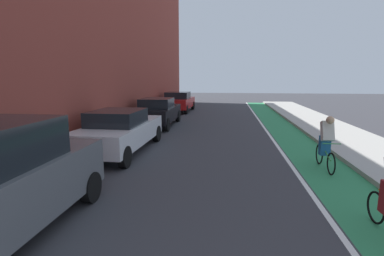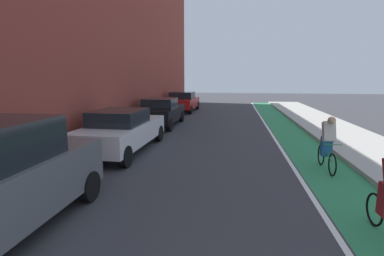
{
  "view_description": "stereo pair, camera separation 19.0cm",
  "coord_description": "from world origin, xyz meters",
  "px_view_note": "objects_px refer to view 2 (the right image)",
  "views": [
    {
      "loc": [
        0.58,
        0.95,
        2.68
      ],
      "look_at": [
        -0.4,
        8.99,
        1.25
      ],
      "focal_mm": 27.27,
      "sensor_mm": 36.0,
      "label": 1
    },
    {
      "loc": [
        0.77,
        0.98,
        2.68
      ],
      "look_at": [
        -0.4,
        8.99,
        1.25
      ],
      "focal_mm": 27.27,
      "sensor_mm": 36.0,
      "label": 2
    }
  ],
  "objects_px": {
    "parked_sedan_white": "(122,130)",
    "parked_sedan_black": "(161,112)",
    "cyclist_mid": "(328,143)",
    "parked_sedan_red": "(183,101)"
  },
  "relations": [
    {
      "from": "parked_sedan_white",
      "to": "parked_sedan_black",
      "type": "xyz_separation_m",
      "value": [
        0.0,
        5.69,
        -0.0
      ]
    },
    {
      "from": "parked_sedan_white",
      "to": "cyclist_mid",
      "type": "relative_size",
      "value": 2.86
    },
    {
      "from": "parked_sedan_white",
      "to": "cyclist_mid",
      "type": "bearing_deg",
      "value": -10.11
    },
    {
      "from": "parked_sedan_black",
      "to": "cyclist_mid",
      "type": "height_order",
      "value": "cyclist_mid"
    },
    {
      "from": "cyclist_mid",
      "to": "parked_sedan_white",
      "type": "bearing_deg",
      "value": 169.89
    },
    {
      "from": "parked_sedan_black",
      "to": "parked_sedan_red",
      "type": "bearing_deg",
      "value": 90.01
    },
    {
      "from": "parked_sedan_black",
      "to": "parked_sedan_red",
      "type": "relative_size",
      "value": 1.02
    },
    {
      "from": "parked_sedan_black",
      "to": "parked_sedan_red",
      "type": "distance_m",
      "value": 6.82
    },
    {
      "from": "parked_sedan_white",
      "to": "cyclist_mid",
      "type": "height_order",
      "value": "cyclist_mid"
    },
    {
      "from": "parked_sedan_white",
      "to": "parked_sedan_red",
      "type": "xyz_separation_m",
      "value": [
        -0.0,
        12.5,
        -0.0
      ]
    }
  ]
}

